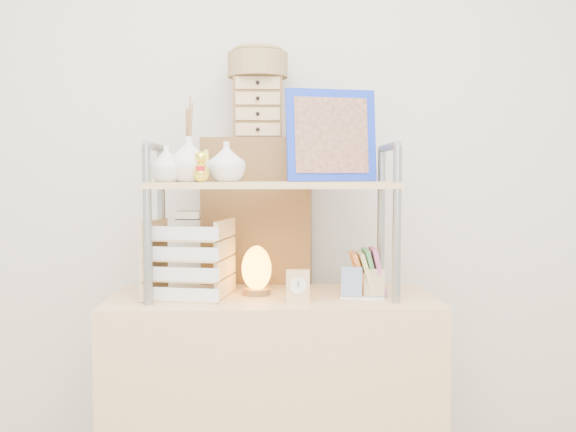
# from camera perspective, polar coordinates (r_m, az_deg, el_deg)

# --- Properties ---
(desk) EXTENTS (1.20, 0.50, 0.75)m
(desk) POSITION_cam_1_polar(r_m,az_deg,el_deg) (2.49, -1.36, -15.58)
(desk) COLOR tan
(desk) RESTS_ON ground
(cabinet) EXTENTS (0.47, 0.29, 1.35)m
(cabinet) POSITION_cam_1_polar(r_m,az_deg,el_deg) (2.77, -2.64, -7.16)
(cabinet) COLOR brown
(cabinet) RESTS_ON ground
(hutch) EXTENTS (0.90, 0.34, 0.77)m
(hutch) POSITION_cam_1_polar(r_m,az_deg,el_deg) (2.37, -3.18, 3.49)
(hutch) COLOR gray
(hutch) RESTS_ON desk
(letter_tray) EXTENTS (0.30, 0.30, 0.32)m
(letter_tray) POSITION_cam_1_polar(r_m,az_deg,el_deg) (2.37, -8.77, -4.16)
(letter_tray) COLOR tan
(letter_tray) RESTS_ON desk
(salt_lamp) EXTENTS (0.12, 0.11, 0.18)m
(salt_lamp) POSITION_cam_1_polar(r_m,az_deg,el_deg) (2.40, -2.83, -4.79)
(salt_lamp) COLOR brown
(salt_lamp) RESTS_ON desk
(desk_clock) EXTENTS (0.08, 0.04, 0.12)m
(desk_clock) POSITION_cam_1_polar(r_m,az_deg,el_deg) (2.26, 0.87, -6.26)
(desk_clock) COLOR tan
(desk_clock) RESTS_ON desk
(postcard_stand) EXTENTS (0.17, 0.08, 0.11)m
(postcard_stand) POSITION_cam_1_polar(r_m,az_deg,el_deg) (2.35, 6.64, -6.51)
(postcard_stand) COLOR white
(postcard_stand) RESTS_ON desk
(drawer_chest) EXTENTS (0.20, 0.16, 0.25)m
(drawer_chest) POSITION_cam_1_polar(r_m,az_deg,el_deg) (2.71, -2.70, 9.57)
(drawer_chest) COLOR brown
(drawer_chest) RESTS_ON cabinet
(woven_basket) EXTENTS (0.25, 0.25, 0.10)m
(woven_basket) POSITION_cam_1_polar(r_m,az_deg,el_deg) (2.74, -2.71, 13.21)
(woven_basket) COLOR olive
(woven_basket) RESTS_ON drawer_chest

